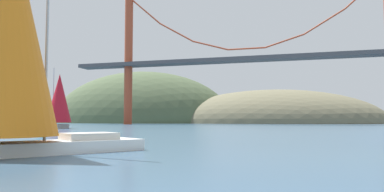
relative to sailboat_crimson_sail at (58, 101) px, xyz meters
name	(u,v)px	position (x,y,z in m)	size (l,w,h in m)	color
ground_plane	(25,148)	(26.68, -38.56, -5.07)	(360.00, 360.00, 0.00)	#385670
headland_left	(139,123)	(-28.32, 96.44, -5.07)	(87.35, 44.00, 47.43)	#4C5B3D
headland_center	(272,123)	(31.68, 96.44, -5.07)	(89.14, 44.00, 27.95)	#6B664C
suspension_bridge	(246,57)	(26.68, 56.44, 16.35)	(117.58, 6.00, 44.59)	#A34228
sailboat_crimson_sail	(58,101)	(0.00, 0.00, 0.00)	(9.30, 5.74, 11.21)	#B7B2A8
sailboat_orange_sail	(11,32)	(28.98, -42.34, 0.68)	(8.15, 9.49, 11.57)	white
sailboat_teal_sail	(43,103)	(-11.81, 10.65, 0.16)	(8.46, 6.91, 10.85)	navy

